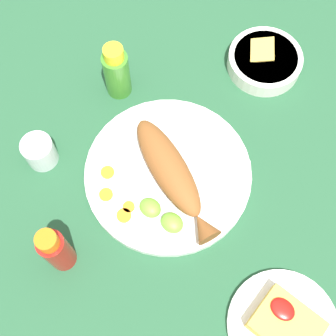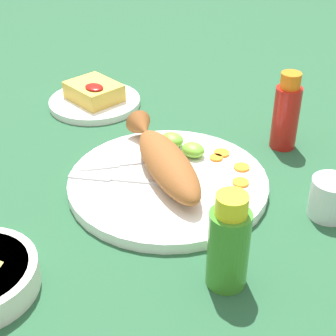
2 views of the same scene
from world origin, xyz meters
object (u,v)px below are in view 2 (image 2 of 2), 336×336
salt_cup (329,200)px  side_plate_fries (95,102)px  fork_near (117,179)px  main_plate (168,183)px  hot_sauce_bottle_red (286,114)px  hot_sauce_bottle_green (228,244)px  fork_far (124,164)px  fried_fish (164,160)px

salt_cup → side_plate_fries: bearing=-176.6°
side_plate_fries → fork_near: bearing=-29.7°
main_plate → hot_sauce_bottle_red: hot_sauce_bottle_red is taller
main_plate → hot_sauce_bottle_green: hot_sauce_bottle_green is taller
main_plate → side_plate_fries: main_plate is taller
hot_sauce_bottle_green → fork_far: bearing=167.3°
fried_fish → salt_cup: (0.23, 0.12, -0.02)m
fork_near → fork_far: size_ratio=0.94×
hot_sauce_bottle_red → side_plate_fries: 0.41m
hot_sauce_bottle_red → side_plate_fries: hot_sauce_bottle_red is taller
fried_fish → salt_cup: size_ratio=4.35×
fork_near → fork_far: same height
main_plate → side_plate_fries: (-0.33, 0.10, -0.00)m
fork_far → side_plate_fries: bearing=-83.5°
hot_sauce_bottle_red → hot_sauce_bottle_green: bearing=-64.6°
fork_near → fork_far: 0.05m
fork_far → salt_cup: bearing=149.3°
side_plate_fries → salt_cup: bearing=3.4°
fork_near → hot_sauce_bottle_green: (0.26, -0.03, 0.04)m
fork_near → fork_far: bearing=-92.3°
hot_sauce_bottle_green → side_plate_fries: 0.57m
fried_fish → fork_far: (-0.07, -0.03, -0.02)m
fork_near → side_plate_fries: bearing=-67.5°
fork_near → hot_sauce_bottle_red: size_ratio=1.07×
fried_fish → fork_near: (-0.04, -0.07, -0.02)m
hot_sauce_bottle_red → hot_sauce_bottle_green: size_ratio=1.06×
fried_fish → side_plate_fries: (-0.32, 0.09, -0.04)m
hot_sauce_bottle_red → fork_far: bearing=-114.9°
main_plate → fried_fish: (-0.02, 0.01, 0.04)m
main_plate → fork_near: 0.08m
fried_fish → hot_sauce_bottle_green: bearing=-1.0°
fork_near → salt_cup: (0.27, 0.19, 0.01)m
fried_fish → fork_near: 0.08m
hot_sauce_bottle_red → fried_fish: bearing=-104.1°
fried_fish → fork_far: size_ratio=1.65×
hot_sauce_bottle_red → salt_cup: (0.17, -0.12, -0.04)m
fried_fish → fork_far: fried_fish is taller
hot_sauce_bottle_green → salt_cup: size_ratio=2.20×
main_plate → hot_sauce_bottle_green: bearing=-23.6°
hot_sauce_bottle_green → side_plate_fries: (-0.54, 0.19, -0.06)m
main_plate → fork_near: size_ratio=2.11×
hot_sauce_bottle_red → hot_sauce_bottle_green: (0.16, -0.34, -0.00)m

